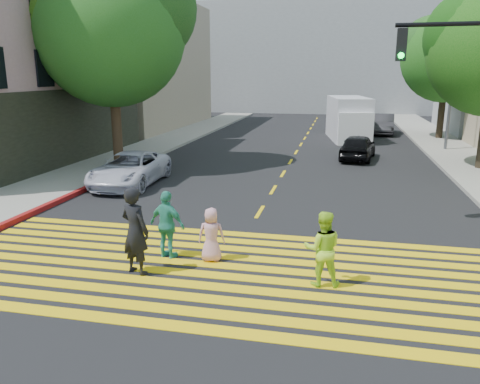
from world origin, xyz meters
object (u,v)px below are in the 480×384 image
(pedestrian_man, at_px, (135,231))
(pedestrian_extra, at_px, (167,225))
(tree_right_far, at_px, (449,52))
(pedestrian_woman, at_px, (323,249))
(tree_left, at_px, (112,23))
(dark_car_parked, at_px, (383,124))
(dark_car_near, at_px, (358,147))
(white_van, at_px, (349,120))
(silver_car, at_px, (351,120))
(white_sedan, at_px, (130,169))
(pedestrian_child, at_px, (211,235))

(pedestrian_man, bearing_deg, pedestrian_extra, -88.13)
(tree_right_far, xyz_separation_m, pedestrian_man, (-10.73, -24.25, -4.67))
(pedestrian_woman, relative_size, pedestrian_extra, 0.97)
(tree_right_far, height_order, pedestrian_extra, tree_right_far)
(tree_left, bearing_deg, pedestrian_woman, -47.97)
(dark_car_parked, bearing_deg, pedestrian_woman, -92.13)
(tree_right_far, relative_size, dark_car_near, 2.18)
(tree_right_far, bearing_deg, pedestrian_man, -113.87)
(tree_left, bearing_deg, white_van, 48.28)
(tree_left, bearing_deg, tree_right_far, 38.11)
(dark_car_near, relative_size, white_van, 0.62)
(tree_left, xyz_separation_m, silver_car, (10.82, 18.13, -5.74))
(silver_car, distance_m, dark_car_parked, 3.43)
(pedestrian_man, bearing_deg, silver_car, -78.45)
(silver_car, xyz_separation_m, dark_car_parked, (2.26, -2.57, -0.01))
(silver_car, bearing_deg, pedestrian_extra, 88.50)
(white_sedan, distance_m, silver_car, 23.20)
(white_sedan, height_order, white_van, white_van)
(pedestrian_man, bearing_deg, tree_right_far, -92.75)
(pedestrian_man, xyz_separation_m, dark_car_parked, (7.21, 26.78, -0.26))
(dark_car_near, bearing_deg, silver_car, -80.52)
(tree_left, relative_size, tree_right_far, 1.15)
(pedestrian_child, distance_m, dark_car_near, 15.03)
(pedestrian_man, bearing_deg, dark_car_near, -87.13)
(pedestrian_man, bearing_deg, pedestrian_woman, -155.23)
(tree_right_far, bearing_deg, silver_car, 138.58)
(white_sedan, bearing_deg, silver_car, 65.61)
(pedestrian_woman, relative_size, pedestrian_child, 1.24)
(silver_car, height_order, dark_car_parked, silver_car)
(pedestrian_man, xyz_separation_m, dark_car_near, (5.14, 15.60, -0.33))
(tree_left, bearing_deg, silver_car, 59.16)
(pedestrian_man, relative_size, pedestrian_woman, 1.23)
(tree_left, xyz_separation_m, tree_right_far, (16.61, 13.02, -0.82))
(pedestrian_extra, height_order, dark_car_parked, pedestrian_extra)
(tree_left, bearing_deg, pedestrian_extra, -58.63)
(white_sedan, bearing_deg, pedestrian_man, -66.22)
(pedestrian_man, xyz_separation_m, pedestrian_woman, (4.01, 0.26, -0.18))
(pedestrian_child, bearing_deg, pedestrian_man, 27.26)
(tree_right_far, distance_m, dark_car_parked, 6.56)
(silver_car, bearing_deg, pedestrian_child, 90.61)
(dark_car_parked, distance_m, white_van, 4.47)
(pedestrian_child, distance_m, white_van, 22.33)
(pedestrian_child, bearing_deg, dark_car_parked, -111.46)
(pedestrian_child, relative_size, pedestrian_extra, 0.78)
(tree_left, height_order, pedestrian_man, tree_left)
(pedestrian_man, relative_size, silver_car, 0.39)
(pedestrian_extra, relative_size, dark_car_near, 0.43)
(tree_left, bearing_deg, pedestrian_man, -62.37)
(pedestrian_man, height_order, silver_car, pedestrian_man)
(tree_left, height_order, white_sedan, tree_left)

